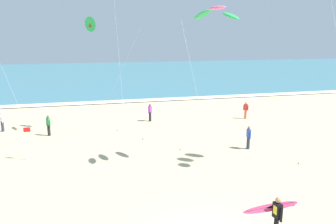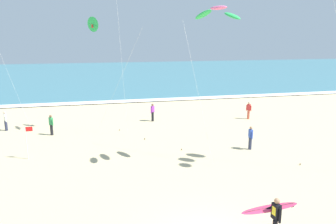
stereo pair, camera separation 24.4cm
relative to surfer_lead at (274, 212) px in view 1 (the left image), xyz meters
name	(u,v)px [view 1 (the left image)]	position (x,y,z in m)	size (l,w,h in m)	color
ocean_water	(109,74)	(-2.36, 57.16, -1.01)	(160.00, 60.00, 0.08)	teal
shoreline_foam	(126,101)	(-2.36, 27.46, -0.96)	(160.00, 1.76, 0.01)	white
surfer_lead	(274,212)	(0.00, 0.00, 0.00)	(2.47, 0.99, 1.71)	black
kite_arc_rose_mid	(217,13)	(0.33, 6.99, 7.51)	(2.72, 4.09, 8.92)	green
kite_delta_emerald_far	(91,25)	(-6.00, 16.23, 7.19)	(3.76, 3.88, 8.85)	green
bystander_green_top	(48,125)	(-9.54, 15.60, -0.23)	(0.35, 0.40, 1.59)	black
bystander_red_top	(246,110)	(7.46, 16.85, -0.23)	(0.35, 0.40, 1.59)	#D8593F
bystander_blue_top	(249,137)	(3.77, 9.21, -0.23)	(0.22, 0.50, 1.59)	#2D334C
bystander_purple_top	(150,112)	(-1.25, 18.04, -0.23)	(0.40, 0.35, 1.59)	black
bystander_white_top	(2,121)	(-13.25, 17.68, -0.23)	(0.29, 0.47, 1.59)	#2D334C
lifeguard_flag	(25,140)	(-10.34, 10.66, 0.22)	(0.45, 0.05, 2.10)	silver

